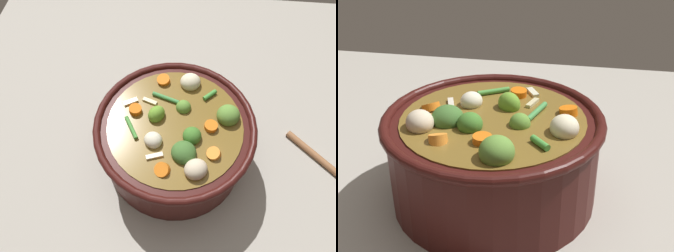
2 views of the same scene
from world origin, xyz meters
The scene contains 2 objects.
ground_plane centered at (0.00, 0.00, 0.00)m, with size 1.10×1.10×0.00m, color #9E998E.
cooking_pot centered at (0.00, 0.00, 0.07)m, with size 0.30×0.30×0.15m.
Camera 2 is at (-0.55, -0.12, 0.41)m, focal length 49.97 mm.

